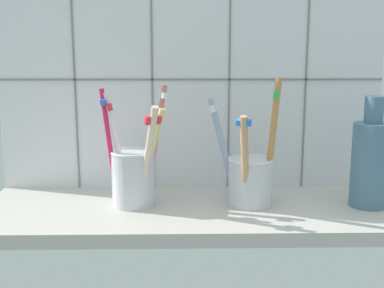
% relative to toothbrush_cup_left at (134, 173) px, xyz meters
% --- Properties ---
extents(counter_slab, '(0.64, 0.22, 0.02)m').
position_rel_toothbrush_cup_left_xyz_m(counter_slab, '(0.09, -0.01, -0.06)').
color(counter_slab, '#BCB7AD').
rests_on(counter_slab, ground).
extents(tile_wall_back, '(0.64, 0.02, 0.45)m').
position_rel_toothbrush_cup_left_xyz_m(tile_wall_back, '(0.09, 0.11, 0.15)').
color(tile_wall_back, white).
rests_on(tile_wall_back, ground).
extents(toothbrush_cup_left, '(0.10, 0.09, 0.18)m').
position_rel_toothbrush_cup_left_xyz_m(toothbrush_cup_left, '(0.00, 0.00, 0.00)').
color(toothbrush_cup_left, silver).
rests_on(toothbrush_cup_left, counter_slab).
extents(toothbrush_cup_right, '(0.11, 0.09, 0.19)m').
position_rel_toothbrush_cup_left_xyz_m(toothbrush_cup_right, '(0.18, 0.00, -0.01)').
color(toothbrush_cup_right, silver).
rests_on(toothbrush_cup_right, counter_slab).
extents(ceramic_vase, '(0.06, 0.06, 0.17)m').
position_rel_toothbrush_cup_left_xyz_m(ceramic_vase, '(0.35, -0.01, 0.02)').
color(ceramic_vase, slate).
rests_on(ceramic_vase, counter_slab).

